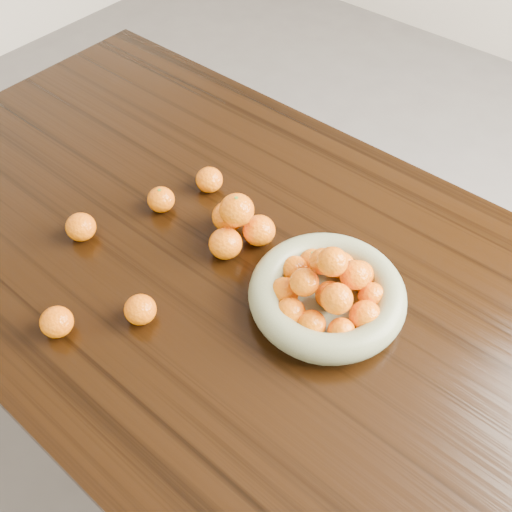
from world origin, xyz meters
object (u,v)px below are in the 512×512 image
Objects in this scene: dining_table at (270,308)px; loose_orange_0 at (161,200)px; orange_pyramid at (237,225)px; fruit_bowl at (327,293)px.

loose_orange_0 reaches higher than dining_table.
orange_pyramid is at bearing 161.34° from dining_table.
dining_table is 33.02× the size of loose_orange_0.
dining_table is 6.70× the size of fruit_bowl.
dining_table is at bearing -1.13° from loose_orange_0.
loose_orange_0 is (-0.43, -0.02, -0.01)m from fruit_bowl.
fruit_bowl is at bearing 11.13° from dining_table.
orange_pyramid is at bearing 10.55° from loose_orange_0.
loose_orange_0 is (-0.32, 0.01, 0.12)m from dining_table.
fruit_bowl is 2.04× the size of orange_pyramid.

